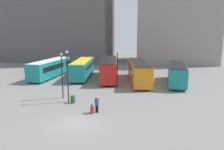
{
  "coord_description": "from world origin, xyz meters",
  "views": [
    {
      "loc": [
        5.55,
        -16.78,
        7.62
      ],
      "look_at": [
        1.54,
        10.62,
        2.3
      ],
      "focal_mm": 35.0,
      "sensor_mm": 36.0,
      "label": 1
    }
  ],
  "objects_px": {
    "bus_0": "(51,68)",
    "bus_2": "(109,68)",
    "bus_3": "(139,71)",
    "suitcase": "(92,110)",
    "traveler": "(97,103)",
    "lamp_post_1": "(117,66)",
    "lamp_post_2": "(62,72)",
    "bus_1": "(83,68)",
    "bus_4": "(177,73)",
    "lamp_post_0": "(68,72)",
    "trash_bin": "(73,99)"
  },
  "relations": [
    {
      "from": "bus_3",
      "to": "suitcase",
      "type": "relative_size",
      "value": 13.11
    },
    {
      "from": "suitcase",
      "to": "lamp_post_2",
      "type": "distance_m",
      "value": 7.04
    },
    {
      "from": "trash_bin",
      "to": "lamp_post_2",
      "type": "bearing_deg",
      "value": 137.38
    },
    {
      "from": "suitcase",
      "to": "bus_4",
      "type": "bearing_deg",
      "value": -16.2
    },
    {
      "from": "suitcase",
      "to": "traveler",
      "type": "bearing_deg",
      "value": -28.94
    },
    {
      "from": "traveler",
      "to": "lamp_post_1",
      "type": "relative_size",
      "value": 0.31
    },
    {
      "from": "bus_0",
      "to": "lamp_post_2",
      "type": "height_order",
      "value": "lamp_post_2"
    },
    {
      "from": "bus_3",
      "to": "bus_0",
      "type": "bearing_deg",
      "value": 77.14
    },
    {
      "from": "bus_2",
      "to": "bus_4",
      "type": "distance_m",
      "value": 10.99
    },
    {
      "from": "bus_3",
      "to": "bus_4",
      "type": "bearing_deg",
      "value": -103.65
    },
    {
      "from": "bus_0",
      "to": "traveler",
      "type": "relative_size",
      "value": 7.0
    },
    {
      "from": "bus_0",
      "to": "bus_2",
      "type": "bearing_deg",
      "value": -84.75
    },
    {
      "from": "bus_3",
      "to": "lamp_post_0",
      "type": "bearing_deg",
      "value": 139.85
    },
    {
      "from": "bus_2",
      "to": "lamp_post_0",
      "type": "relative_size",
      "value": 2.2
    },
    {
      "from": "bus_2",
      "to": "bus_0",
      "type": "bearing_deg",
      "value": 83.7
    },
    {
      "from": "suitcase",
      "to": "lamp_post_2",
      "type": "xyz_separation_m",
      "value": [
        -4.64,
        4.47,
        2.83
      ]
    },
    {
      "from": "bus_0",
      "to": "lamp_post_2",
      "type": "relative_size",
      "value": 2.14
    },
    {
      "from": "bus_4",
      "to": "lamp_post_1",
      "type": "height_order",
      "value": "lamp_post_1"
    },
    {
      "from": "bus_3",
      "to": "lamp_post_0",
      "type": "relative_size",
      "value": 2.19
    },
    {
      "from": "bus_0",
      "to": "bus_4",
      "type": "relative_size",
      "value": 1.13
    },
    {
      "from": "bus_3",
      "to": "lamp_post_1",
      "type": "distance_m",
      "value": 5.29
    },
    {
      "from": "bus_3",
      "to": "suitcase",
      "type": "bearing_deg",
      "value": 157.33
    },
    {
      "from": "suitcase",
      "to": "lamp_post_0",
      "type": "bearing_deg",
      "value": 66.1
    },
    {
      "from": "lamp_post_1",
      "to": "trash_bin",
      "type": "height_order",
      "value": "lamp_post_1"
    },
    {
      "from": "lamp_post_0",
      "to": "trash_bin",
      "type": "xyz_separation_m",
      "value": [
        0.59,
        -0.29,
        -2.96
      ]
    },
    {
      "from": "suitcase",
      "to": "lamp_post_0",
      "type": "xyz_separation_m",
      "value": [
        -3.49,
        3.15,
        3.04
      ]
    },
    {
      "from": "bus_0",
      "to": "suitcase",
      "type": "relative_size",
      "value": 11.93
    },
    {
      "from": "suitcase",
      "to": "trash_bin",
      "type": "relative_size",
      "value": 1.13
    },
    {
      "from": "bus_3",
      "to": "lamp_post_2",
      "type": "xyz_separation_m",
      "value": [
        -8.64,
        -10.44,
        1.44
      ]
    },
    {
      "from": "bus_1",
      "to": "trash_bin",
      "type": "distance_m",
      "value": 14.47
    },
    {
      "from": "bus_3",
      "to": "lamp_post_1",
      "type": "relative_size",
      "value": 2.41
    },
    {
      "from": "bus_4",
      "to": "lamp_post_2",
      "type": "xyz_separation_m",
      "value": [
        -14.44,
        -9.84,
        1.56
      ]
    },
    {
      "from": "lamp_post_0",
      "to": "lamp_post_2",
      "type": "relative_size",
      "value": 1.08
    },
    {
      "from": "traveler",
      "to": "lamp_post_1",
      "type": "distance_m",
      "value": 10.59
    },
    {
      "from": "lamp_post_2",
      "to": "bus_4",
      "type": "bearing_deg",
      "value": 34.26
    },
    {
      "from": "bus_3",
      "to": "bus_4",
      "type": "relative_size",
      "value": 1.24
    },
    {
      "from": "bus_0",
      "to": "suitcase",
      "type": "distance_m",
      "value": 19.91
    },
    {
      "from": "bus_2",
      "to": "trash_bin",
      "type": "xyz_separation_m",
      "value": [
        -1.93,
        -13.64,
        -1.38
      ]
    },
    {
      "from": "bus_0",
      "to": "bus_4",
      "type": "bearing_deg",
      "value": -91.23
    },
    {
      "from": "traveler",
      "to": "suitcase",
      "type": "relative_size",
      "value": 1.7
    },
    {
      "from": "bus_3",
      "to": "lamp_post_1",
      "type": "xyz_separation_m",
      "value": [
        -2.88,
        -4.22,
        1.37
      ]
    },
    {
      "from": "bus_0",
      "to": "suitcase",
      "type": "xyz_separation_m",
      "value": [
        11.35,
        -16.31,
        -1.31
      ]
    },
    {
      "from": "bus_1",
      "to": "traveler",
      "type": "relative_size",
      "value": 6.92
    },
    {
      "from": "bus_4",
      "to": "bus_0",
      "type": "bearing_deg",
      "value": 90.0
    },
    {
      "from": "bus_3",
      "to": "lamp_post_1",
      "type": "height_order",
      "value": "lamp_post_1"
    },
    {
      "from": "bus_3",
      "to": "lamp_post_2",
      "type": "distance_m",
      "value": 13.63
    },
    {
      "from": "lamp_post_1",
      "to": "bus_4",
      "type": "bearing_deg",
      "value": 22.59
    },
    {
      "from": "bus_1",
      "to": "suitcase",
      "type": "relative_size",
      "value": 11.79
    },
    {
      "from": "lamp_post_2",
      "to": "trash_bin",
      "type": "bearing_deg",
      "value": -42.62
    },
    {
      "from": "lamp_post_0",
      "to": "lamp_post_1",
      "type": "height_order",
      "value": "lamp_post_0"
    }
  ]
}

